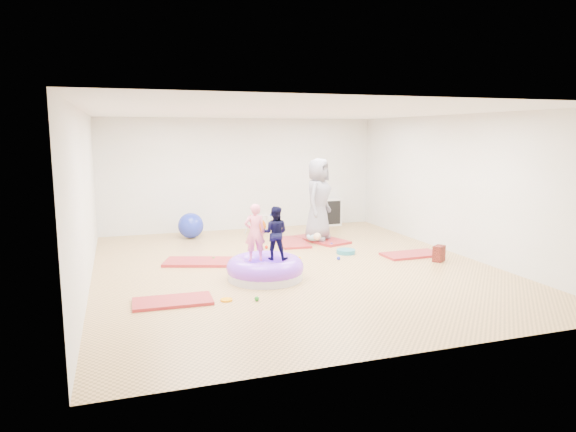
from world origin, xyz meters
name	(u,v)px	position (x,y,z in m)	size (l,w,h in m)	color
room	(293,191)	(0.00, 0.00, 1.40)	(7.01, 8.01, 2.81)	tan
gym_mat_front_left	(173,301)	(-2.32, -1.38, 0.02)	(1.13, 0.56, 0.05)	#A41E41
gym_mat_mid_left	(201,262)	(-1.58, 0.79, 0.03)	(1.34, 0.67, 0.06)	#A41E41
gym_mat_center_back	(292,242)	(0.63, 1.93, 0.03)	(1.21, 0.61, 0.05)	#A41E41
gym_mat_right	(411,254)	(2.54, 0.06, 0.02)	(1.17, 0.58, 0.05)	#A41E41
gym_mat_rear_right	(322,240)	(1.37, 1.98, 0.03)	(1.32, 0.66, 0.06)	#A41E41
inflatable_cushion	(265,270)	(-0.71, -0.61, 0.16)	(1.30, 1.30, 0.41)	silver
child_pink	(255,229)	(-0.88, -0.60, 0.86)	(0.35, 0.23, 0.96)	pink
child_navy	(275,230)	(-0.53, -0.62, 0.83)	(0.44, 0.34, 0.90)	black
adult_caregiver	(318,199)	(1.25, 1.93, 0.97)	(0.89, 0.58, 1.83)	slate
infant	(315,236)	(1.12, 1.75, 0.16)	(0.36, 0.37, 0.21)	#ACE6FF
ball_pit_balls	(280,262)	(-0.17, 0.30, 0.04)	(2.75, 3.35, 0.07)	#1A29A6
exercise_ball_blue	(191,226)	(-1.42, 3.24, 0.30)	(0.59, 0.59, 0.59)	#1A29A6
exercise_ball_orange	(259,226)	(0.24, 3.29, 0.18)	(0.36, 0.36, 0.36)	#D65C0E
infant_play_gym	(261,222)	(0.19, 2.93, 0.34)	(0.67, 0.63, 0.51)	silver
cube_shelf	(327,212)	(2.26, 3.79, 0.36)	(0.72, 0.36, 0.72)	silver
balance_disc	(346,252)	(1.36, 0.64, 0.04)	(0.38, 0.38, 0.09)	teal
backpack	(439,254)	(2.78, -0.51, 0.15)	(0.27, 0.16, 0.31)	maroon
yellow_toy	(226,300)	(-1.56, -1.54, 0.01)	(0.18, 0.18, 0.03)	#FF9D00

